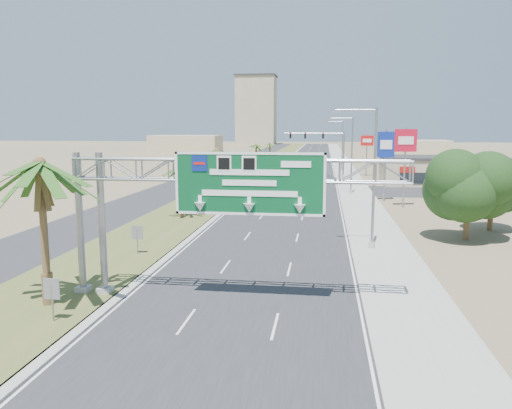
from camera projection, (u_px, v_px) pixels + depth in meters
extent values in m
cube|color=#28282B|center=(308.00, 163.00, 122.99)|extent=(12.00, 300.00, 0.02)
cube|color=#9E9B93|center=(343.00, 163.00, 121.84)|extent=(4.00, 300.00, 0.10)
cube|color=#4A5C28|center=(268.00, 162.00, 124.32)|extent=(7.00, 300.00, 0.12)
cube|color=#28282B|center=(240.00, 162.00, 125.27)|extent=(8.00, 300.00, 0.02)
cylinder|color=gray|center=(102.00, 225.00, 25.47)|extent=(0.36, 0.36, 7.40)
cylinder|color=gray|center=(80.00, 225.00, 25.63)|extent=(0.36, 0.36, 7.40)
cube|color=#9E9B93|center=(105.00, 291.00, 26.01)|extent=(0.70, 0.70, 0.40)
cube|color=#9E9B93|center=(84.00, 290.00, 26.17)|extent=(0.70, 0.70, 0.40)
cube|color=#084B24|center=(249.00, 184.00, 23.62)|extent=(7.20, 0.12, 3.00)
cube|color=navy|center=(199.00, 163.00, 23.72)|extent=(0.75, 0.03, 0.75)
cone|color=white|center=(249.00, 208.00, 23.72)|extent=(0.56, 0.56, 0.45)
cylinder|color=brown|center=(44.00, 236.00, 23.81)|extent=(0.36, 0.36, 7.00)
cylinder|color=brown|center=(48.00, 290.00, 24.22)|extent=(0.54, 0.54, 1.68)
cylinder|color=brown|center=(181.00, 193.00, 47.51)|extent=(0.36, 0.36, 5.00)
cylinder|color=brown|center=(181.00, 212.00, 47.80)|extent=(0.54, 0.54, 1.20)
cylinder|color=brown|center=(217.00, 173.00, 63.11)|extent=(0.36, 0.36, 5.80)
cylinder|color=brown|center=(217.00, 191.00, 63.45)|extent=(0.54, 0.54, 1.39)
cylinder|color=brown|center=(240.00, 168.00, 80.84)|extent=(0.36, 0.36, 4.50)
cylinder|color=brown|center=(240.00, 178.00, 81.10)|extent=(0.54, 0.54, 1.08)
cylinder|color=brown|center=(256.00, 158.00, 99.39)|extent=(0.36, 0.36, 5.20)
cylinder|color=brown|center=(256.00, 168.00, 99.69)|extent=(0.54, 0.54, 1.25)
cylinder|color=brown|center=(270.00, 153.00, 123.90)|extent=(0.36, 0.36, 4.80)
cylinder|color=brown|center=(270.00, 160.00, 124.18)|extent=(0.54, 0.54, 1.15)
cylinder|color=gray|center=(374.00, 180.00, 35.05)|extent=(0.20, 0.20, 10.00)
cylinder|color=gray|center=(356.00, 110.00, 34.50)|extent=(2.80, 0.12, 0.12)
cube|color=slate|center=(335.00, 111.00, 34.71)|extent=(0.50, 0.22, 0.18)
cylinder|color=#9E9B93|center=(372.00, 246.00, 35.78)|extent=(0.44, 0.44, 0.50)
cylinder|color=gray|center=(352.00, 156.00, 64.43)|extent=(0.20, 0.20, 10.00)
cylinder|color=gray|center=(342.00, 118.00, 63.88)|extent=(2.80, 0.12, 0.12)
cube|color=slate|center=(331.00, 119.00, 64.08)|extent=(0.50, 0.22, 0.18)
cylinder|color=#9E9B93|center=(351.00, 193.00, 65.15)|extent=(0.44, 0.44, 0.50)
cylinder|color=gray|center=(342.00, 146.00, 99.68)|extent=(0.20, 0.20, 10.00)
cylinder|color=gray|center=(336.00, 122.00, 99.13)|extent=(2.80, 0.12, 0.12)
cube|color=slate|center=(329.00, 122.00, 99.33)|extent=(0.50, 0.22, 0.18)
cylinder|color=#9E9B93|center=(342.00, 170.00, 100.40)|extent=(0.44, 0.44, 0.50)
cylinder|color=gray|center=(344.00, 155.00, 84.21)|extent=(0.28, 0.28, 8.00)
cylinder|color=gray|center=(314.00, 133.00, 84.31)|extent=(10.00, 0.18, 0.18)
cube|color=black|center=(323.00, 136.00, 83.98)|extent=(0.32, 0.18, 0.95)
cube|color=black|center=(305.00, 136.00, 84.38)|extent=(0.32, 0.18, 0.95)
cube|color=black|center=(290.00, 136.00, 84.71)|extent=(0.32, 0.18, 0.95)
sphere|color=red|center=(323.00, 134.00, 83.81)|extent=(0.22, 0.22, 0.22)
imported|color=black|center=(344.00, 138.00, 83.75)|extent=(0.16, 0.16, 0.60)
cylinder|color=#9E9B93|center=(343.00, 177.00, 84.77)|extent=(0.56, 0.56, 0.60)
cube|color=tan|center=(442.00, 171.00, 76.65)|extent=(18.00, 10.00, 4.00)
cylinder|color=brown|center=(467.00, 215.00, 38.43)|extent=(0.44, 0.44, 3.90)
sphere|color=black|center=(469.00, 182.00, 38.03)|extent=(4.50, 4.50, 4.50)
cylinder|color=brown|center=(491.00, 211.00, 41.99)|extent=(0.44, 0.44, 3.30)
sphere|color=black|center=(493.00, 186.00, 41.65)|extent=(3.50, 3.50, 3.50)
cylinder|color=gray|center=(53.00, 304.00, 22.06)|extent=(0.08, 0.08, 1.80)
cube|color=slate|center=(52.00, 289.00, 21.96)|extent=(0.75, 0.06, 0.95)
cylinder|color=gray|center=(137.00, 243.00, 33.91)|extent=(0.08, 0.08, 1.80)
cube|color=slate|center=(137.00, 232.00, 33.80)|extent=(0.75, 0.06, 0.95)
cube|color=gray|center=(256.00, 111.00, 261.70)|extent=(20.00, 16.00, 35.00)
cube|color=tan|center=(186.00, 144.00, 177.53)|extent=(24.00, 14.00, 6.00)
cube|color=tan|center=(413.00, 149.00, 147.96)|extent=(20.00, 12.00, 5.00)
imported|color=black|center=(261.00, 202.00, 52.41)|extent=(2.24, 5.14, 1.72)
imported|color=#651B09|center=(289.00, 181.00, 74.94)|extent=(2.02, 4.54, 1.45)
imported|color=gray|center=(312.00, 176.00, 82.40)|extent=(2.25, 4.77, 1.32)
imported|color=black|center=(299.00, 166.00, 103.50)|extent=(2.37, 5.04, 1.42)
cylinder|color=gray|center=(404.00, 168.00, 53.65)|extent=(0.20, 0.20, 8.69)
cube|color=red|center=(406.00, 140.00, 53.20)|extent=(2.40, 0.85, 2.40)
cube|color=white|center=(406.00, 140.00, 53.03)|extent=(1.64, 0.43, 0.84)
cylinder|color=gray|center=(385.00, 166.00, 58.37)|extent=(0.20, 0.20, 8.39)
cube|color=navy|center=(386.00, 145.00, 58.00)|extent=(2.02, 0.71, 3.00)
cube|color=white|center=(386.00, 145.00, 57.82)|extent=(1.38, 0.33, 1.05)
cylinder|color=gray|center=(367.00, 155.00, 89.15)|extent=(0.20, 0.20, 7.47)
cube|color=red|center=(367.00, 141.00, 88.75)|extent=(2.21, 0.44, 1.80)
cube|color=white|center=(367.00, 141.00, 88.57)|extent=(1.54, 0.14, 0.63)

